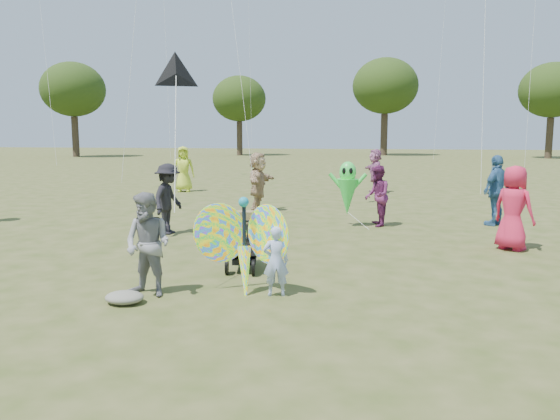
% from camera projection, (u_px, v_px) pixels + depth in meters
% --- Properties ---
extents(ground, '(160.00, 160.00, 0.00)m').
position_uv_depth(ground, '(275.00, 293.00, 8.49)').
color(ground, '#51592B').
rests_on(ground, ground).
extents(child_girl, '(0.45, 0.35, 1.08)m').
position_uv_depth(child_girl, '(276.00, 261.00, 8.30)').
color(child_girl, '#A1B4E4').
rests_on(child_girl, ground).
extents(adult_man, '(0.89, 0.77, 1.59)m').
position_uv_depth(adult_man, '(148.00, 245.00, 8.27)').
color(adult_man, gray).
rests_on(adult_man, ground).
extents(grey_bag, '(0.57, 0.47, 0.18)m').
position_uv_depth(grey_bag, '(124.00, 297.00, 7.97)').
color(grey_bag, slate).
rests_on(grey_bag, ground).
extents(crowd_a, '(1.04, 1.01, 1.80)m').
position_uv_depth(crowd_a, '(514.00, 208.00, 11.55)').
color(crowd_a, '#D42145').
rests_on(crowd_a, ground).
extents(crowd_b, '(0.77, 1.19, 1.74)m').
position_uv_depth(crowd_b, '(168.00, 199.00, 13.40)').
color(crowd_b, black).
rests_on(crowd_b, ground).
extents(crowd_c, '(1.09, 1.14, 1.90)m').
position_uv_depth(crowd_c, '(496.00, 190.00, 14.64)').
color(crowd_c, '#356493').
rests_on(crowd_c, ground).
extents(crowd_d, '(0.76, 1.81, 1.89)m').
position_uv_depth(crowd_d, '(258.00, 182.00, 17.16)').
color(crowd_d, tan).
rests_on(crowd_d, ground).
extents(crowd_e, '(0.71, 0.86, 1.63)m').
position_uv_depth(crowd_e, '(377.00, 196.00, 14.54)').
color(crowd_e, '#662252').
rests_on(crowd_e, ground).
extents(crowd_g, '(1.07, 0.84, 1.93)m').
position_uv_depth(crowd_g, '(183.00, 169.00, 23.20)').
color(crowd_g, '#C6DE34').
rests_on(crowd_g, ground).
extents(crowd_j, '(0.93, 1.78, 1.83)m').
position_uv_depth(crowd_j, '(375.00, 171.00, 22.83)').
color(crowd_j, '#A25C8C').
rests_on(crowd_j, ground).
extents(jogging_stroller, '(0.61, 1.10, 1.09)m').
position_uv_depth(jogging_stroller, '(245.00, 236.00, 9.90)').
color(jogging_stroller, black).
rests_on(jogging_stroller, ground).
extents(butterfly_kite, '(1.74, 0.75, 1.70)m').
position_uv_depth(butterfly_kite, '(244.00, 245.00, 8.45)').
color(butterfly_kite, '#F95427').
rests_on(butterfly_kite, ground).
extents(delta_kite_rig, '(0.89, 1.56, 2.59)m').
position_uv_depth(delta_kite_rig, '(176.00, 75.00, 9.19)').
color(delta_kite_rig, black).
rests_on(delta_kite_rig, ground).
extents(alien_kite, '(1.12, 0.69, 1.74)m').
position_uv_depth(alien_kite, '(347.00, 190.00, 14.44)').
color(alien_kite, '#36E74A').
rests_on(alien_kite, ground).
extents(tree_line, '(91.78, 33.60, 10.79)m').
position_uv_depth(tree_line, '(404.00, 86.00, 50.71)').
color(tree_line, '#3A2D21').
rests_on(tree_line, ground).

